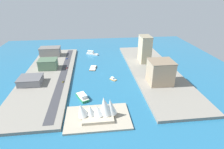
# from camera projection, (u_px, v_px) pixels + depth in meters

# --- Properties ---
(ground_plane) EXTENTS (440.00, 440.00, 0.00)m
(ground_plane) POSITION_uv_depth(u_px,v_px,m) (102.00, 74.00, 276.57)
(ground_plane) COLOR #23668E
(quay_west) EXTENTS (70.00, 240.00, 3.43)m
(quay_west) POSITION_uv_depth(u_px,v_px,m) (153.00, 70.00, 284.19)
(quay_west) COLOR gray
(quay_west) RESTS_ON ground_plane
(quay_east) EXTENTS (70.00, 240.00, 3.43)m
(quay_east) POSITION_uv_depth(u_px,v_px,m) (48.00, 75.00, 267.47)
(quay_east) COLOR gray
(quay_east) RESTS_ON ground_plane
(peninsula_point) EXTENTS (64.64, 41.57, 2.00)m
(peninsula_point) POSITION_uv_depth(u_px,v_px,m) (98.00, 117.00, 181.21)
(peninsula_point) COLOR #A89E89
(peninsula_point) RESTS_ON ground_plane
(road_strip) EXTENTS (10.22, 228.00, 0.15)m
(road_strip) POSITION_uv_depth(u_px,v_px,m) (63.00, 74.00, 269.04)
(road_strip) COLOR #38383D
(road_strip) RESTS_ON quay_east
(water_taxi_orange) EXTENTS (10.04, 10.66, 3.83)m
(water_taxi_orange) POSITION_uv_depth(u_px,v_px,m) (113.00, 79.00, 258.28)
(water_taxi_orange) COLOR orange
(water_taxi_orange) RESTS_ON ground_plane
(ferry_white_commuter) EXTENTS (25.43, 17.56, 7.74)m
(ferry_white_commuter) POSITION_uv_depth(u_px,v_px,m) (92.00, 53.00, 356.95)
(ferry_white_commuter) COLOR silver
(ferry_white_commuter) RESTS_ON ground_plane
(barge_flat_brown) EXTENTS (13.28, 23.06, 2.91)m
(barge_flat_brown) POSITION_uv_depth(u_px,v_px,m) (93.00, 68.00, 295.82)
(barge_flat_brown) COLOR brown
(barge_flat_brown) RESTS_ON ground_plane
(ferry_green_doubledeck) EXTENTS (17.02, 24.71, 7.09)m
(ferry_green_doubledeck) POSITION_uv_depth(u_px,v_px,m) (82.00, 96.00, 213.47)
(ferry_green_doubledeck) COLOR #2D8C4C
(ferry_green_doubledeck) RESTS_ON ground_plane
(warehouse_low_gray) EXTENTS (29.86, 26.23, 9.49)m
(warehouse_low_gray) POSITION_uv_depth(u_px,v_px,m) (31.00, 80.00, 239.20)
(warehouse_low_gray) COLOR gray
(warehouse_low_gray) RESTS_ON quay_east
(carpark_squat_concrete) EXTENTS (37.44, 23.11, 16.11)m
(carpark_squat_concrete) POSITION_uv_depth(u_px,v_px,m) (50.00, 51.00, 339.31)
(carpark_squat_concrete) COLOR gray
(carpark_squat_concrete) RESTS_ON quay_east
(apartment_midrise_tan) EXTENTS (31.51, 29.05, 31.48)m
(apartment_midrise_tan) POSITION_uv_depth(u_px,v_px,m) (160.00, 72.00, 236.67)
(apartment_midrise_tan) COLOR tan
(apartment_midrise_tan) RESTS_ON quay_west
(terminal_long_green) EXTENTS (28.09, 22.80, 15.20)m
(terminal_long_green) POSITION_uv_depth(u_px,v_px,m) (48.00, 64.00, 283.98)
(terminal_long_green) COLOR slate
(terminal_long_green) RESTS_ON quay_east
(office_block_beige) EXTENTS (17.52, 28.43, 44.72)m
(office_block_beige) POSITION_uv_depth(u_px,v_px,m) (145.00, 49.00, 305.28)
(office_block_beige) COLOR #C6B793
(office_block_beige) RESTS_ON quay_west
(sedan_silver) EXTENTS (2.02, 4.34, 1.44)m
(sedan_silver) POSITION_uv_depth(u_px,v_px,m) (67.00, 57.00, 333.59)
(sedan_silver) COLOR black
(sedan_silver) RESTS_ON road_strip
(taxi_yellow_cab) EXTENTS (1.99, 4.60, 1.51)m
(taxi_yellow_cab) POSITION_uv_depth(u_px,v_px,m) (63.00, 81.00, 244.59)
(taxi_yellow_cab) COLOR black
(taxi_yellow_cab) RESTS_ON road_strip
(hatchback_blue) EXTENTS (2.13, 4.54, 1.47)m
(hatchback_blue) POSITION_uv_depth(u_px,v_px,m) (67.00, 58.00, 325.52)
(hatchback_blue) COLOR black
(hatchback_blue) RESTS_ON road_strip
(pickup_red) EXTENTS (1.82, 4.50, 1.63)m
(pickup_red) POSITION_uv_depth(u_px,v_px,m) (67.00, 68.00, 287.44)
(pickup_red) COLOR black
(pickup_red) RESTS_ON road_strip
(traffic_light_waterfront) EXTENTS (0.36, 0.36, 6.50)m
(traffic_light_waterfront) POSITION_uv_depth(u_px,v_px,m) (67.00, 72.00, 263.71)
(traffic_light_waterfront) COLOR black
(traffic_light_waterfront) RESTS_ON quay_east
(opera_landmark) EXTENTS (41.26, 24.37, 23.51)m
(opera_landmark) POSITION_uv_depth(u_px,v_px,m) (99.00, 110.00, 177.18)
(opera_landmark) COLOR #BCAD93
(opera_landmark) RESTS_ON peninsula_point
(park_tree_cluster) EXTENTS (6.89, 15.22, 8.23)m
(park_tree_cluster) POSITION_uv_depth(u_px,v_px,m) (149.00, 65.00, 285.01)
(park_tree_cluster) COLOR brown
(park_tree_cluster) RESTS_ON quay_west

